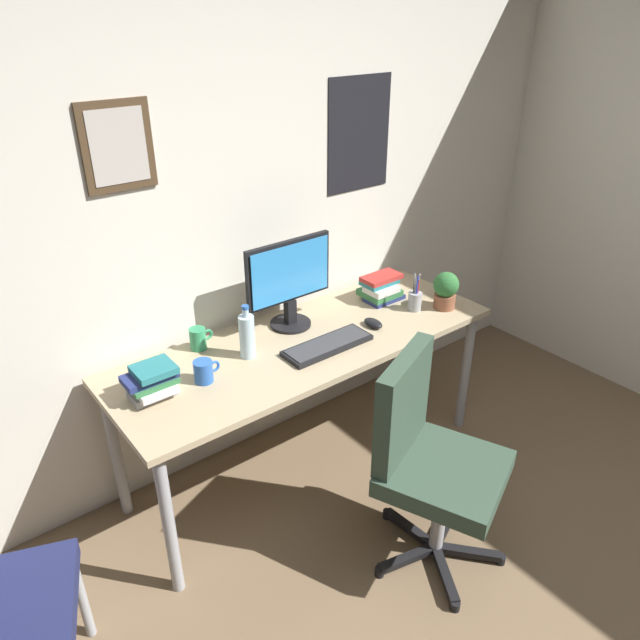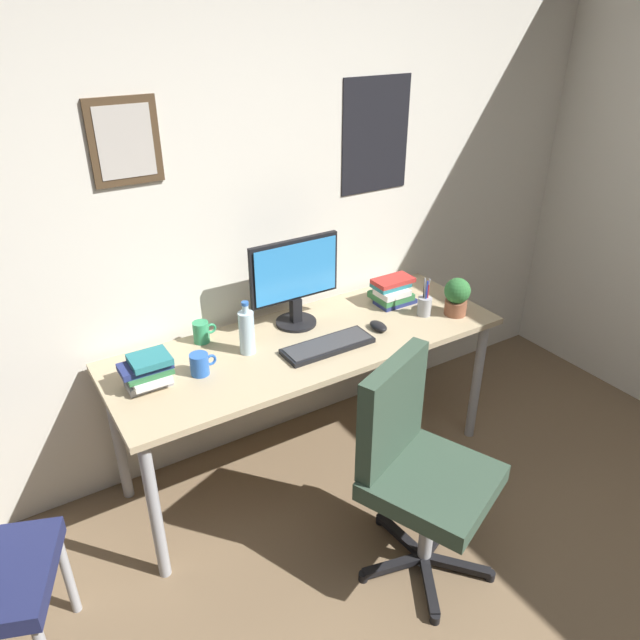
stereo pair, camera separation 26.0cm
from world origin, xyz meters
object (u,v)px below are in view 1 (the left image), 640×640
potted_plant (446,289)px  book_stack_right (152,382)px  water_bottle (247,336)px  pen_cup (415,300)px  monitor (289,280)px  book_stack_left (381,289)px  computer_mouse (373,323)px  coffee_mug_near (198,339)px  keyboard (328,345)px  coffee_mug_far (204,371)px  office_chair (428,454)px

potted_plant → book_stack_right: (-1.51, 0.19, -0.04)m
water_bottle → pen_cup: 0.93m
book_stack_right → potted_plant: bearing=-7.2°
monitor → book_stack_left: 0.57m
potted_plant → monitor: bearing=155.3°
computer_mouse → potted_plant: size_ratio=0.56×
monitor → computer_mouse: monitor is taller
coffee_mug_near → potted_plant: potted_plant is taller
keyboard → coffee_mug_far: (-0.57, 0.10, 0.04)m
keyboard → computer_mouse: 0.30m
book_stack_left → pen_cup: bearing=-74.6°
coffee_mug_near → book_stack_left: book_stack_left is taller
potted_plant → book_stack_left: 0.33m
computer_mouse → potted_plant: potted_plant is taller
book_stack_left → monitor: bearing=173.1°
office_chair → water_bottle: (-0.35, 0.78, 0.32)m
potted_plant → office_chair: bearing=-141.1°
computer_mouse → coffee_mug_far: (-0.87, 0.08, 0.03)m
book_stack_right → office_chair: bearing=-43.2°
monitor → water_bottle: monitor is taller
coffee_mug_far → book_stack_right: 0.21m
computer_mouse → coffee_mug_far: bearing=174.5°
coffee_mug_far → pen_cup: size_ratio=0.59×
water_bottle → coffee_mug_near: bearing=125.2°
computer_mouse → coffee_mug_near: size_ratio=0.98×
coffee_mug_near → book_stack_right: book_stack_right is taller
pen_cup → keyboard: bearing=-177.9°
keyboard → coffee_mug_near: bearing=142.6°
computer_mouse → water_bottle: size_ratio=0.44×
water_bottle → coffee_mug_near: water_bottle is taller
keyboard → potted_plant: (0.73, -0.06, 0.09)m
water_bottle → pen_cup: bearing=-8.5°
keyboard → pen_cup: pen_cup is taller
office_chair → coffee_mug_near: bearing=116.5°
computer_mouse → water_bottle: (-0.63, 0.14, 0.09)m
coffee_mug_far → office_chair: bearing=-50.6°
pen_cup → coffee_mug_far: bearing=176.0°
pen_cup → book_stack_left: size_ratio=0.94×
pen_cup → book_stack_left: pen_cup is taller
monitor → coffee_mug_near: 0.50m
keyboard → book_stack_right: book_stack_right is taller
monitor → coffee_mug_near: bearing=170.9°
monitor → pen_cup: (0.60, -0.26, -0.19)m
book_stack_right → water_bottle: bearing=2.8°
coffee_mug_far → book_stack_left: book_stack_left is taller
keyboard → coffee_mug_near: (-0.46, 0.36, 0.04)m
monitor → pen_cup: bearing=-23.6°
monitor → pen_cup: 0.68m
office_chair → computer_mouse: bearing=66.6°
potted_plant → book_stack_right: potted_plant is taller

